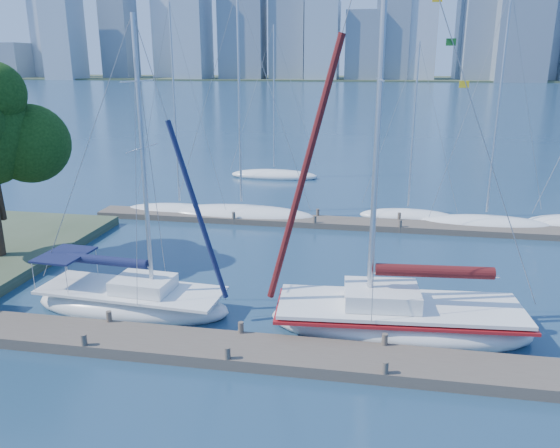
# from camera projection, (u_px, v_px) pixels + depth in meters

# --- Properties ---
(ground) EXTENTS (700.00, 700.00, 0.00)m
(ground) POSITION_uv_depth(u_px,v_px,m) (235.00, 355.00, 18.57)
(ground) COLOR #172E49
(ground) RESTS_ON ground
(near_dock) EXTENTS (26.00, 2.00, 0.40)m
(near_dock) POSITION_uv_depth(u_px,v_px,m) (235.00, 350.00, 18.51)
(near_dock) COLOR brown
(near_dock) RESTS_ON ground
(far_dock) EXTENTS (30.00, 1.80, 0.36)m
(far_dock) POSITION_uv_depth(u_px,v_px,m) (332.00, 223.00, 33.29)
(far_dock) COLOR brown
(far_dock) RESTS_ON ground
(far_shore) EXTENTS (800.00, 100.00, 1.50)m
(far_shore) POSITION_uv_depth(u_px,v_px,m) (372.00, 79.00, 320.62)
(far_shore) COLOR #38472D
(far_shore) RESTS_ON ground
(sailboat_navy) EXTENTS (8.13, 3.17, 11.77)m
(sailboat_navy) POSITION_uv_depth(u_px,v_px,m) (131.00, 289.00, 21.65)
(sailboat_navy) COLOR white
(sailboat_navy) RESTS_ON ground
(sailboat_maroon) EXTENTS (9.71, 3.83, 16.20)m
(sailboat_maroon) POSITION_uv_depth(u_px,v_px,m) (399.00, 302.00, 19.86)
(sailboat_maroon) COLOR white
(sailboat_maroon) RESTS_ON ground
(bg_boat_0) EXTENTS (7.70, 4.58, 13.33)m
(bg_boat_0) POSITION_uv_depth(u_px,v_px,m) (180.00, 210.00, 35.77)
(bg_boat_0) COLOR white
(bg_boat_0) RESTS_ON ground
(bg_boat_1) EXTENTS (9.79, 4.87, 13.97)m
(bg_boat_1) POSITION_uv_depth(u_px,v_px,m) (242.00, 214.00, 34.74)
(bg_boat_1) COLOR white
(bg_boat_1) RESTS_ON ground
(bg_boat_3) EXTENTS (6.30, 3.42, 11.04)m
(bg_boat_3) POSITION_uv_depth(u_px,v_px,m) (407.00, 216.00, 34.63)
(bg_boat_3) COLOR white
(bg_boat_3) RESTS_ON ground
(bg_boat_4) EXTENTS (7.89, 5.15, 13.73)m
(bg_boat_4) POSITION_uv_depth(u_px,v_px,m) (485.00, 223.00, 32.83)
(bg_boat_4) COLOR white
(bg_boat_4) RESTS_ON ground
(bg_boat_6) EXTENTS (7.76, 4.95, 12.81)m
(bg_boat_6) POSITION_uv_depth(u_px,v_px,m) (274.00, 175.00, 47.00)
(bg_boat_6) COLOR white
(bg_boat_6) RESTS_ON ground
(skyline) EXTENTS (503.26, 51.31, 122.78)m
(skyline) POSITION_uv_depth(u_px,v_px,m) (409.00, 8.00, 279.24)
(skyline) COLOR #808FA5
(skyline) RESTS_ON ground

